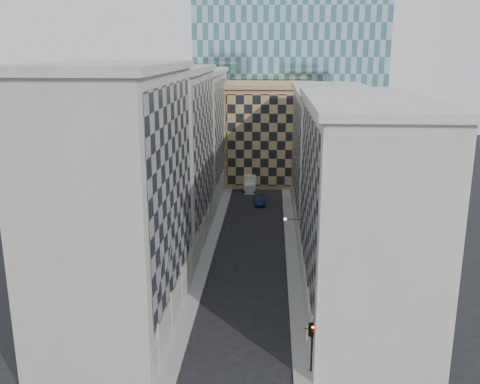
% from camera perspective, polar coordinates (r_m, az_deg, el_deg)
% --- Properties ---
extents(sidewalk_west, '(1.50, 100.00, 0.15)m').
position_cam_1_polar(sidewalk_west, '(68.77, -3.31, -6.09)').
color(sidewalk_west, gray).
rests_on(sidewalk_west, ground).
extents(sidewalk_east, '(1.50, 100.00, 0.15)m').
position_cam_1_polar(sidewalk_east, '(68.38, 5.52, -6.26)').
color(sidewalk_east, gray).
rests_on(sidewalk_east, ground).
extents(bldg_left_a, '(10.80, 22.80, 23.70)m').
position_cam_1_polar(bldg_left_a, '(48.45, -12.77, -0.87)').
color(bldg_left_a, '#A09B90').
rests_on(bldg_left_a, ground).
extents(bldg_left_b, '(10.80, 22.80, 22.70)m').
position_cam_1_polar(bldg_left_b, '(69.38, -7.79, 3.66)').
color(bldg_left_b, gray).
rests_on(bldg_left_b, ground).
extents(bldg_left_c, '(10.80, 22.80, 21.70)m').
position_cam_1_polar(bldg_left_c, '(90.81, -5.12, 6.06)').
color(bldg_left_c, '#A09B90').
rests_on(bldg_left_c, ground).
extents(bldg_right_a, '(10.80, 26.80, 20.70)m').
position_cam_1_polar(bldg_right_a, '(51.49, 12.62, -1.67)').
color(bldg_right_a, '#AFACA1').
rests_on(bldg_right_a, ground).
extents(bldg_right_b, '(10.80, 28.80, 19.70)m').
position_cam_1_polar(bldg_right_b, '(77.63, 9.58, 3.67)').
color(bldg_right_b, '#AFACA1').
rests_on(bldg_right_b, ground).
extents(tan_block, '(16.80, 14.80, 18.80)m').
position_cam_1_polar(tan_block, '(102.78, 3.13, 6.35)').
color(tan_block, '#A28955').
rests_on(tan_block, ground).
extents(church_tower, '(7.20, 7.20, 51.50)m').
position_cam_1_polar(church_tower, '(115.79, 2.28, 16.01)').
color(church_tower, '#2A2521').
rests_on(church_tower, ground).
extents(flagpoles_left, '(0.10, 6.33, 2.33)m').
position_cam_1_polar(flagpoles_left, '(43.92, -7.98, -7.58)').
color(flagpoles_left, gray).
rests_on(flagpoles_left, ground).
extents(bracket_lamp, '(1.98, 0.36, 0.36)m').
position_cam_1_polar(bracket_lamp, '(60.65, 5.02, -2.90)').
color(bracket_lamp, black).
rests_on(bracket_lamp, ground).
extents(traffic_light, '(0.52, 0.47, 4.15)m').
position_cam_1_polar(traffic_light, '(43.31, 7.69, -15.10)').
color(traffic_light, black).
rests_on(traffic_light, sidewalk_east).
extents(box_truck, '(2.13, 5.10, 2.79)m').
position_cam_1_polar(box_truck, '(96.71, 1.06, 0.85)').
color(box_truck, silver).
rests_on(box_truck, ground).
extents(dark_car, '(1.99, 4.63, 1.48)m').
position_cam_1_polar(dark_car, '(88.19, 2.07, -0.86)').
color(dark_car, '#0E1535').
rests_on(dark_car, ground).
extents(shop_sign, '(0.86, 0.76, 0.84)m').
position_cam_1_polar(shop_sign, '(42.34, 7.11, -14.73)').
color(shop_sign, black).
rests_on(shop_sign, ground).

